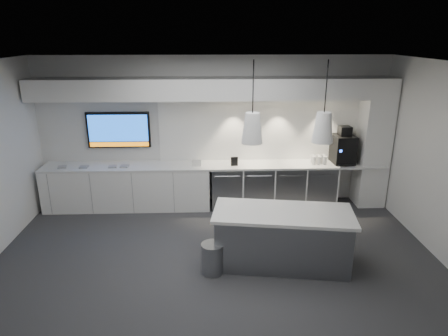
{
  "coord_description": "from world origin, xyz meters",
  "views": [
    {
      "loc": [
        -0.09,
        -5.41,
        3.38
      ],
      "look_at": [
        0.16,
        1.1,
        1.18
      ],
      "focal_mm": 32.0,
      "sensor_mm": 36.0,
      "label": 1
    }
  ],
  "objects_px": {
    "wall_tv": "(119,130)",
    "bin": "(213,258)",
    "coffee_machine": "(343,148)",
    "island": "(282,238)"
  },
  "relations": [
    {
      "from": "wall_tv",
      "to": "coffee_machine",
      "type": "distance_m",
      "value": 4.51
    },
    {
      "from": "wall_tv",
      "to": "bin",
      "type": "xyz_separation_m",
      "value": [
        1.84,
        -2.71,
        -1.32
      ]
    },
    {
      "from": "bin",
      "to": "wall_tv",
      "type": "bearing_deg",
      "value": 124.15
    },
    {
      "from": "coffee_machine",
      "to": "wall_tv",
      "type": "bearing_deg",
      "value": 173.59
    },
    {
      "from": "wall_tv",
      "to": "island",
      "type": "distance_m",
      "value": 3.99
    },
    {
      "from": "wall_tv",
      "to": "bin",
      "type": "relative_size",
      "value": 2.65
    },
    {
      "from": "coffee_machine",
      "to": "bin",
      "type": "bearing_deg",
      "value": -140.5
    },
    {
      "from": "wall_tv",
      "to": "bin",
      "type": "distance_m",
      "value": 3.53
    },
    {
      "from": "bin",
      "to": "coffee_machine",
      "type": "relative_size",
      "value": 0.63
    },
    {
      "from": "bin",
      "to": "coffee_machine",
      "type": "bearing_deg",
      "value": 42.77
    }
  ]
}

